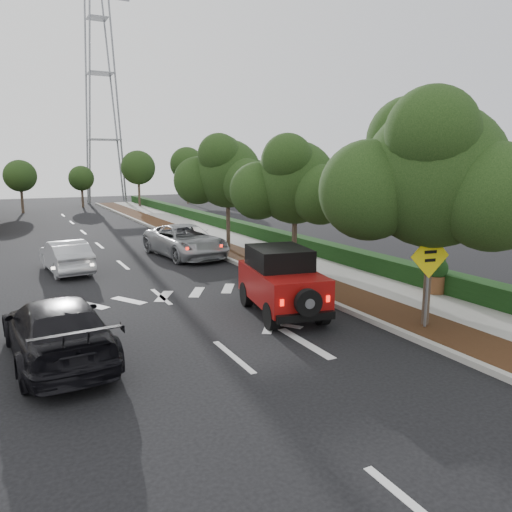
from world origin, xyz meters
TOP-DOWN VIEW (x-y plane):
  - ground at (0.00, 0.00)m, footprint 120.00×120.00m
  - curb at (4.60, 12.00)m, footprint 0.20×70.00m
  - planting_strip at (5.60, 12.00)m, footprint 1.80×70.00m
  - sidewalk at (7.50, 12.00)m, footprint 2.00×70.00m
  - hedge at (8.90, 12.00)m, footprint 0.80×70.00m
  - transmission_tower at (6.00, 48.00)m, footprint 7.00×4.00m
  - street_tree_near at (5.60, -0.50)m, footprint 3.80×3.80m
  - street_tree_mid at (5.60, 6.50)m, footprint 3.20×3.20m
  - street_tree_far at (5.60, 13.00)m, footprint 3.40×3.40m
  - red_jeep at (2.71, 2.55)m, footprint 2.31×4.09m
  - silver_suv_ahead at (3.20, 12.74)m, footprint 3.15×5.77m
  - black_suv_oncoming at (-3.69, 1.65)m, footprint 2.40×5.21m
  - silver_sedan_oncoming at (-2.40, 11.61)m, footprint 1.83×4.23m
  - speed_hump_sign at (5.40, -0.71)m, footprint 1.19×0.19m
  - terracotta_planter at (8.40, 1.79)m, footprint 0.75×0.75m

SIDE VIEW (x-z plane):
  - ground at x=0.00m, z-range 0.00..0.00m
  - transmission_tower at x=6.00m, z-range -14.00..14.00m
  - street_tree_near at x=5.60m, z-range -2.96..2.96m
  - street_tree_mid at x=5.60m, z-range -2.66..2.66m
  - street_tree_far at x=5.60m, z-range -2.81..2.81m
  - planting_strip at x=5.60m, z-range 0.00..0.12m
  - sidewalk at x=7.50m, z-range 0.00..0.12m
  - curb at x=4.60m, z-range 0.00..0.15m
  - hedge at x=8.90m, z-range 0.00..0.80m
  - silver_sedan_oncoming at x=-2.40m, z-range 0.00..1.36m
  - black_suv_oncoming at x=-3.69m, z-range 0.00..1.48m
  - silver_suv_ahead at x=3.20m, z-range 0.00..1.53m
  - terracotta_planter at x=8.40m, z-range 0.23..1.53m
  - red_jeep at x=2.71m, z-range 0.02..2.03m
  - speed_hump_sign at x=5.40m, z-range 0.49..3.05m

